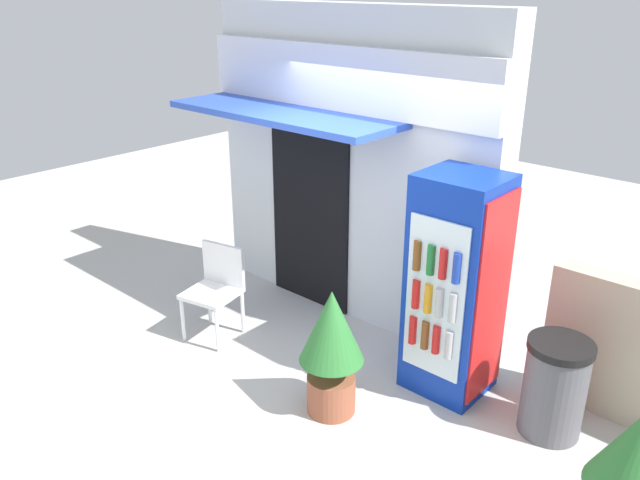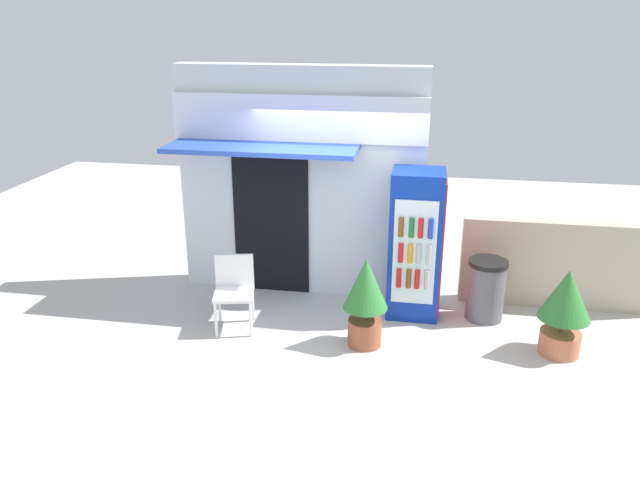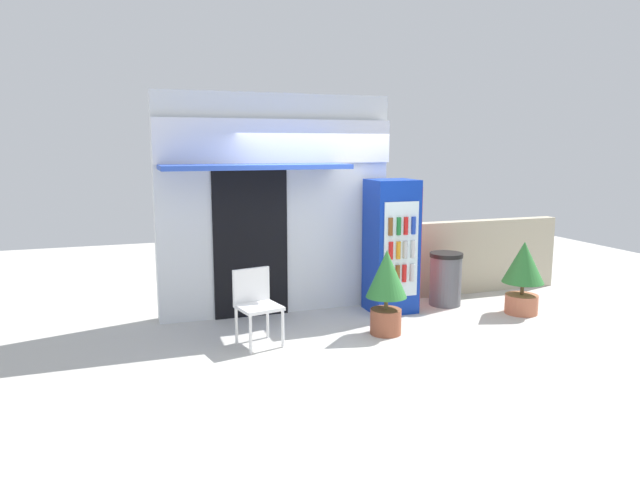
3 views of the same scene
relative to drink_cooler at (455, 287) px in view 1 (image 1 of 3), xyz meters
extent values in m
plane|color=beige|center=(-0.87, -0.85, -0.94)|extent=(16.00, 16.00, 0.00)
cube|color=silver|center=(-1.55, 0.55, 0.58)|extent=(3.26, 0.32, 3.03)
cube|color=white|center=(-1.55, 0.35, 1.46)|extent=(3.26, 0.08, 0.58)
cube|color=blue|center=(-1.94, 0.01, 1.13)|extent=(2.37, 0.77, 0.06)
cube|color=black|center=(-1.94, 0.38, 0.07)|extent=(1.02, 0.03, 2.02)
cube|color=#0C2D9E|center=(-0.01, 0.01, 0.00)|extent=(0.64, 0.59, 1.87)
cube|color=silver|center=(-0.01, -0.29, 0.00)|extent=(0.51, 0.02, 1.31)
cube|color=red|center=(0.32, 0.01, 0.00)|extent=(0.02, 0.53, 1.68)
cylinder|color=red|center=(-0.18, -0.31, -0.33)|extent=(0.06, 0.06, 0.24)
cylinder|color=brown|center=(-0.06, -0.31, -0.33)|extent=(0.06, 0.06, 0.24)
cylinder|color=red|center=(0.04, -0.31, -0.33)|extent=(0.06, 0.06, 0.24)
cylinder|color=#B2B2B7|center=(0.16, -0.31, -0.33)|extent=(0.06, 0.06, 0.24)
cylinder|color=red|center=(-0.17, -0.31, 0.00)|extent=(0.06, 0.06, 0.24)
cylinder|color=orange|center=(-0.06, -0.31, 0.00)|extent=(0.06, 0.06, 0.24)
cylinder|color=#B2B2B7|center=(0.05, -0.31, 0.00)|extent=(0.06, 0.06, 0.24)
cylinder|color=#B2B2B7|center=(0.16, -0.31, 0.00)|extent=(0.06, 0.06, 0.24)
cylinder|color=brown|center=(-0.18, -0.31, 0.33)|extent=(0.06, 0.06, 0.24)
cylinder|color=#196B2D|center=(-0.06, -0.31, 0.33)|extent=(0.06, 0.06, 0.24)
cylinder|color=red|center=(0.05, -0.31, 0.33)|extent=(0.06, 0.06, 0.24)
cylinder|color=#1938A5|center=(0.17, -0.31, 0.33)|extent=(0.06, 0.06, 0.24)
cylinder|color=white|center=(-2.27, -1.05, -0.71)|extent=(0.04, 0.04, 0.45)
cylinder|color=white|center=(-1.87, -0.96, -0.71)|extent=(0.04, 0.04, 0.45)
cylinder|color=white|center=(-2.36, -0.66, -0.71)|extent=(0.04, 0.04, 0.45)
cylinder|color=white|center=(-1.95, -0.57, -0.71)|extent=(0.04, 0.04, 0.45)
cube|color=white|center=(-2.11, -0.81, -0.47)|extent=(0.55, 0.54, 0.04)
cube|color=white|center=(-2.16, -0.61, -0.25)|extent=(0.46, 0.14, 0.41)
cylinder|color=#995138|center=(-0.52, -0.92, -0.78)|extent=(0.39, 0.39, 0.32)
cylinder|color=brown|center=(-0.52, -0.92, -0.54)|extent=(0.05, 0.05, 0.16)
cone|color=#2D7533|center=(-0.52, -0.92, -0.16)|extent=(0.51, 0.51, 0.59)
cylinder|color=#595960|center=(0.89, 0.01, -0.57)|extent=(0.46, 0.46, 0.72)
cylinder|color=black|center=(0.89, 0.01, -0.18)|extent=(0.48, 0.48, 0.06)
camera|label=1|loc=(2.23, -4.13, 2.29)|focal=35.66mm
camera|label=2|loc=(0.08, -7.31, 2.72)|focal=34.99mm
camera|label=3|loc=(-3.57, -7.17, 1.39)|focal=32.14mm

